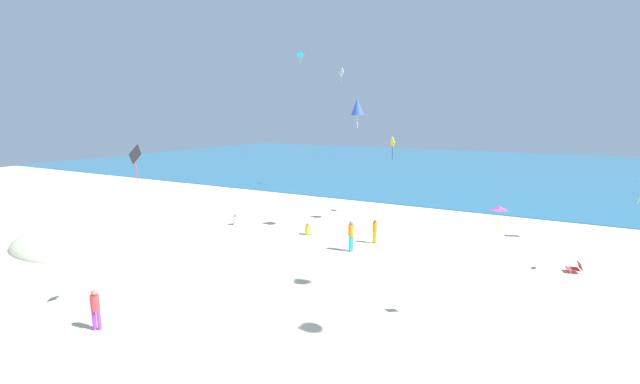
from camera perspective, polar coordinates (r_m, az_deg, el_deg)
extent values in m
plane|color=beige|center=(22.82, 3.82, -8.39)|extent=(120.00, 120.00, 0.00)
cube|color=#236084|center=(64.18, 20.26, 3.15)|extent=(120.00, 60.00, 0.05)
ellipsoid|color=beige|center=(27.89, -30.40, -6.33)|extent=(7.87, 5.51, 2.22)
cube|color=#D13D3D|center=(23.48, 31.00, -8.90)|extent=(0.65, 0.64, 0.03)
cube|color=#D13D3D|center=(23.51, 31.73, -8.48)|extent=(0.29, 0.55, 0.37)
cylinder|color=#B7B7BC|center=(23.22, 30.77, -9.30)|extent=(0.02, 0.02, 0.17)
cylinder|color=#B7B7BC|center=(23.70, 30.43, -8.89)|extent=(0.02, 0.02, 0.17)
cylinder|color=yellow|center=(26.27, -1.63, -5.22)|extent=(0.37, 0.37, 0.55)
sphere|color=#A87A5B|center=(26.17, -1.64, -4.42)|extent=(0.22, 0.22, 0.22)
cube|color=white|center=(26.21, -1.22, -5.70)|extent=(0.41, 0.29, 0.16)
cylinder|color=white|center=(29.15, -11.34, -3.85)|extent=(0.52, 0.52, 0.56)
sphere|color=#A87A5B|center=(29.06, -11.37, -3.11)|extent=(0.23, 0.23, 0.23)
cube|color=#19ADB2|center=(29.41, -11.35, -4.12)|extent=(0.49, 0.50, 0.16)
cylinder|color=yellow|center=(24.79, 7.28, -6.07)|extent=(0.12, 0.12, 0.70)
cylinder|color=yellow|center=(24.70, 7.57, -6.14)|extent=(0.12, 0.12, 0.70)
cylinder|color=orange|center=(24.58, 7.46, -4.72)|extent=(0.35, 0.35, 0.53)
sphere|color=#846047|center=(24.49, 7.48, -3.93)|extent=(0.19, 0.19, 0.19)
cylinder|color=#19ADB2|center=(23.10, 4.13, -7.05)|extent=(0.15, 0.15, 0.85)
cylinder|color=#19ADB2|center=(23.27, 4.34, -6.92)|extent=(0.15, 0.15, 0.85)
cylinder|color=orange|center=(22.97, 4.26, -5.21)|extent=(0.35, 0.35, 0.64)
sphere|color=#A87A5B|center=(22.86, 4.28, -4.18)|extent=(0.23, 0.23, 0.23)
cylinder|color=purple|center=(16.98, -27.72, -15.08)|extent=(0.13, 0.13, 0.72)
cylinder|color=purple|center=(17.04, -28.25, -15.03)|extent=(0.13, 0.13, 0.72)
cylinder|color=red|center=(16.76, -28.17, -13.09)|extent=(0.40, 0.40, 0.54)
sphere|color=#846047|center=(16.63, -28.28, -11.94)|extent=(0.20, 0.20, 0.20)
cube|color=yellow|center=(30.92, 9.81, 6.67)|extent=(0.55, 0.61, 0.79)
cylinder|color=black|center=(30.97, 9.76, 5.24)|extent=(0.04, 0.04, 1.00)
pyramid|color=#DB3DA8|center=(15.23, 23.08, -2.03)|extent=(0.48, 0.40, 0.26)
cylinder|color=yellow|center=(15.34, 22.93, -4.26)|extent=(0.05, 0.13, 0.64)
cone|color=blue|center=(25.79, 5.09, 11.43)|extent=(0.90, 1.02, 1.04)
cylinder|color=white|center=(25.79, 5.06, 9.58)|extent=(0.06, 0.18, 0.89)
cube|color=white|center=(42.02, 2.94, 15.83)|extent=(0.76, 0.62, 0.93)
cylinder|color=green|center=(41.97, 2.93, 15.00)|extent=(0.07, 0.11, 0.56)
cube|color=black|center=(15.43, -23.72, 4.71)|extent=(0.26, 0.65, 0.65)
cylinder|color=red|center=(15.48, -23.57, 2.65)|extent=(0.07, 0.07, 0.64)
cube|color=#1EADAD|center=(36.98, -2.64, 18.00)|extent=(0.65, 0.30, 0.68)
cylinder|color=#99DB33|center=(36.92, -2.64, 17.29)|extent=(0.04, 0.05, 0.44)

